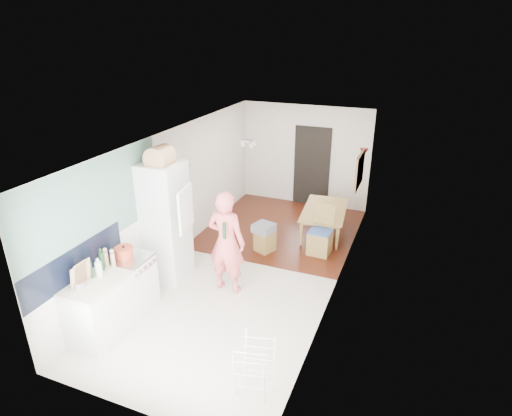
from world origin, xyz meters
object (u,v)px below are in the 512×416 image
Objects in this scene: stool at (265,241)px; drying_rack at (255,370)px; dining_table at (325,223)px; dining_chair at (320,231)px; person at (226,234)px.

drying_rack is at bearing -71.16° from stool.
dining_table is 3.14× the size of stool.
dining_chair is 1.13m from stool.
dining_chair is at bearing 16.81° from stool.
person is 2.23m from dining_chair.
dining_chair is (0.11, -0.93, 0.27)m from dining_table.
person is 3.06m from dining_table.
dining_table is 1.34× the size of dining_chair.
dining_chair is at bearing -178.97° from dining_table.
dining_table is at bearing 99.41° from dining_chair.
dining_table reaches higher than stool.
stool is (-0.94, -1.25, -0.02)m from dining_table.
drying_rack is (1.30, -1.98, -0.68)m from person.
stool is 0.56× the size of drying_rack.
dining_chair is (1.17, 1.81, -0.56)m from person.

